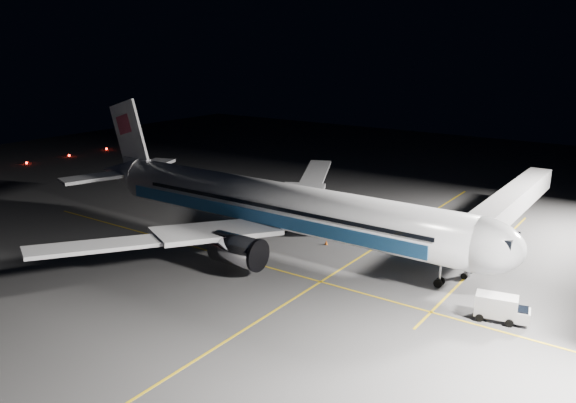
# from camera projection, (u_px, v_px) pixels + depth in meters

# --- Properties ---
(ground) EXTENTS (200.00, 200.00, 0.00)m
(ground) POSITION_uv_depth(u_px,v_px,m) (277.00, 246.00, 68.73)
(ground) COLOR #4C4C4F
(ground) RESTS_ON ground
(guide_line_main) EXTENTS (0.25, 80.00, 0.01)m
(guide_line_main) POSITION_uv_depth(u_px,v_px,m) (349.00, 264.00, 63.18)
(guide_line_main) COLOR gold
(guide_line_main) RESTS_ON ground
(guide_line_cross) EXTENTS (70.00, 0.25, 0.01)m
(guide_line_cross) POSITION_uv_depth(u_px,v_px,m) (246.00, 261.00, 64.01)
(guide_line_cross) COLOR gold
(guide_line_cross) RESTS_ON ground
(guide_line_side) EXTENTS (0.25, 40.00, 0.01)m
(guide_line_side) POSITION_uv_depth(u_px,v_px,m) (483.00, 260.00, 64.39)
(guide_line_side) COLOR gold
(guide_line_side) RESTS_ON ground
(airliner) EXTENTS (61.48, 54.22, 16.64)m
(airliner) POSITION_uv_depth(u_px,v_px,m) (270.00, 205.00, 67.95)
(airliner) COLOR silver
(airliner) RESTS_ON ground
(jet_bridge) EXTENTS (3.60, 34.40, 6.30)m
(jet_bridge) POSITION_uv_depth(u_px,v_px,m) (506.00, 206.00, 69.51)
(jet_bridge) COLOR #B2B2B7
(jet_bridge) RESTS_ON ground
(service_truck) EXTENTS (4.90, 2.75, 2.37)m
(service_truck) POSITION_uv_depth(u_px,v_px,m) (501.00, 308.00, 49.87)
(service_truck) COLOR silver
(service_truck) RESTS_ON ground
(baggage_tug) EXTENTS (2.52, 2.05, 1.77)m
(baggage_tug) POSITION_uv_depth(u_px,v_px,m) (292.00, 190.00, 92.52)
(baggage_tug) COLOR black
(baggage_tug) RESTS_ON ground
(safety_cone_a) EXTENTS (0.35, 0.35, 0.53)m
(safety_cone_a) POSITION_uv_depth(u_px,v_px,m) (336.00, 223.00, 76.74)
(safety_cone_a) COLOR #ED5A09
(safety_cone_a) RESTS_ON ground
(safety_cone_b) EXTENTS (0.36, 0.36, 0.54)m
(safety_cone_b) POSITION_uv_depth(u_px,v_px,m) (356.00, 226.00, 75.75)
(safety_cone_b) COLOR #ED5A09
(safety_cone_b) RESTS_ON ground
(safety_cone_c) EXTENTS (0.39, 0.39, 0.58)m
(safety_cone_c) POSITION_uv_depth(u_px,v_px,m) (326.00, 242.00, 69.28)
(safety_cone_c) COLOR #ED5A09
(safety_cone_c) RESTS_ON ground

